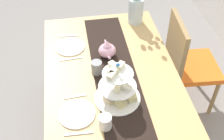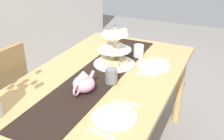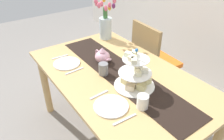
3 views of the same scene
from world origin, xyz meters
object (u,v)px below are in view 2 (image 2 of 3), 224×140
object	(u,v)px
fork_right	(147,75)
mug_grey	(111,76)
dining_table	(102,89)
mug_white_text	(139,51)
tiered_cake_stand	(114,52)
knife_left	(126,103)
fork_left	(102,134)
teapot	(84,83)
knife_right	(159,59)
dinner_plate_right	(154,66)
dinner_plate_left	(115,117)

from	to	relation	value
fork_right	mug_grey	size ratio (longest dim) A/B	1.58
dining_table	fork_right	world-z (taller)	fork_right
mug_grey	mug_white_text	xyz separation A→B (m)	(0.47, -0.01, -0.00)
tiered_cake_stand	knife_left	xyz separation A→B (m)	(-0.44, -0.27, -0.09)
fork_left	mug_grey	distance (m)	0.50
teapot	fork_left	size ratio (longest dim) A/B	1.59
dining_table	knife_left	xyz separation A→B (m)	(-0.24, -0.27, 0.10)
fork_left	knife_right	bearing A→B (deg)	0.00
dinner_plate_right	fork_right	xyz separation A→B (m)	(-0.14, 0.00, -0.00)
tiered_cake_stand	knife_right	size ratio (longest dim) A/B	1.79
knife_right	dining_table	bearing A→B (deg)	147.83
dining_table	tiered_cake_stand	world-z (taller)	tiered_cake_stand
knife_left	mug_grey	world-z (taller)	mug_grey
teapot	fork_right	xyz separation A→B (m)	(0.37, -0.27, -0.06)
tiered_cake_stand	fork_right	size ratio (longest dim) A/B	2.03
dinner_plate_left	knife_left	size ratio (longest dim) A/B	1.35
tiered_cake_stand	knife_right	world-z (taller)	tiered_cake_stand
tiered_cake_stand	dinner_plate_right	world-z (taller)	tiered_cake_stand
knife_left	mug_white_text	size ratio (longest dim) A/B	1.79
tiered_cake_stand	knife_left	distance (m)	0.52
knife_left	fork_right	bearing A→B (deg)	0.00
dinner_plate_left	knife_right	size ratio (longest dim) A/B	1.35
dining_table	dinner_plate_right	bearing A→B (deg)	-43.58
dinner_plate_right	knife_right	world-z (taller)	dinner_plate_right
dinner_plate_right	fork_right	bearing A→B (deg)	180.00
mug_white_text	knife_left	bearing A→B (deg)	-166.06
tiered_cake_stand	mug_grey	size ratio (longest dim) A/B	3.20
dining_table	fork_left	world-z (taller)	fork_left
dinner_plate_right	mug_white_text	size ratio (longest dim) A/B	2.42
knife_left	mug_white_text	bearing A→B (deg)	13.94
fork_left	knife_left	world-z (taller)	same
teapot	mug_white_text	size ratio (longest dim) A/B	2.51
tiered_cake_stand	knife_right	distance (m)	0.37
fork_right	mug_white_text	distance (m)	0.32
dinner_plate_left	fork_left	world-z (taller)	dinner_plate_left
knife_right	dinner_plate_left	bearing A→B (deg)	180.00
dinner_plate_left	dinner_plate_right	distance (m)	0.67
teapot	knife_left	world-z (taller)	teapot
mug_grey	mug_white_text	size ratio (longest dim) A/B	1.00
mug_grey	mug_white_text	bearing A→B (deg)	-1.13
teapot	dining_table	bearing A→B (deg)	0.00
dining_table	knife_left	bearing A→B (deg)	-131.61
tiered_cake_stand	dinner_plate_left	size ratio (longest dim) A/B	1.32
fork_left	fork_right	distance (m)	0.67
dinner_plate_right	teapot	bearing A→B (deg)	152.37
fork_right	teapot	bearing A→B (deg)	143.91
knife_left	teapot	bearing A→B (deg)	88.38
tiered_cake_stand	dinner_plate_left	world-z (taller)	tiered_cake_stand
teapot	dinner_plate_left	size ratio (longest dim) A/B	1.04
knife_left	mug_white_text	world-z (taller)	mug_white_text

